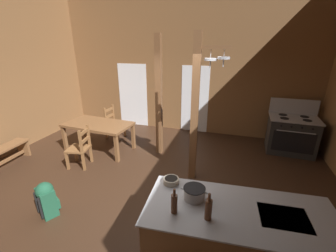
{
  "coord_description": "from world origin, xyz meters",
  "views": [
    {
      "loc": [
        1.56,
        -3.22,
        2.68
      ],
      "look_at": [
        0.24,
        1.06,
        0.99
      ],
      "focal_mm": 23.77,
      "sensor_mm": 36.0,
      "label": 1
    }
  ],
  "objects_px": {
    "dining_table": "(98,126)",
    "ladderback_chair_by_post": "(80,148)",
    "mixing_bowl_on_counter": "(171,181)",
    "bottle_short_on_counter": "(174,203)",
    "backpack": "(46,198)",
    "bottle_tall_on_counter": "(208,209)",
    "ladderback_chair_near_window": "(114,123)",
    "stove_range": "(291,134)",
    "kitchen_island": "(235,240)",
    "stockpot_on_counter": "(194,193)"
  },
  "relations": [
    {
      "from": "dining_table",
      "to": "backpack",
      "type": "bearing_deg",
      "value": -77.11
    },
    {
      "from": "kitchen_island",
      "to": "backpack",
      "type": "height_order",
      "value": "kitchen_island"
    },
    {
      "from": "stove_range",
      "to": "bottle_short_on_counter",
      "type": "bearing_deg",
      "value": -116.47
    },
    {
      "from": "dining_table",
      "to": "ladderback_chair_by_post",
      "type": "bearing_deg",
      "value": -84.86
    },
    {
      "from": "stockpot_on_counter",
      "to": "kitchen_island",
      "type": "bearing_deg",
      "value": -6.12
    },
    {
      "from": "bottle_short_on_counter",
      "to": "ladderback_chair_near_window",
      "type": "bearing_deg",
      "value": 129.01
    },
    {
      "from": "bottle_short_on_counter",
      "to": "ladderback_chair_by_post",
      "type": "bearing_deg",
      "value": 146.38
    },
    {
      "from": "backpack",
      "to": "stove_range",
      "type": "bearing_deg",
      "value": 41.07
    },
    {
      "from": "kitchen_island",
      "to": "stove_range",
      "type": "bearing_deg",
      "value": 71.06
    },
    {
      "from": "ladderback_chair_near_window",
      "to": "bottle_tall_on_counter",
      "type": "distance_m",
      "value": 4.77
    },
    {
      "from": "dining_table",
      "to": "backpack",
      "type": "xyz_separation_m",
      "value": [
        0.53,
        -2.34,
        -0.34
      ]
    },
    {
      "from": "kitchen_island",
      "to": "ladderback_chair_by_post",
      "type": "distance_m",
      "value": 3.74
    },
    {
      "from": "ladderback_chair_near_window",
      "to": "backpack",
      "type": "height_order",
      "value": "ladderback_chair_near_window"
    },
    {
      "from": "kitchen_island",
      "to": "stockpot_on_counter",
      "type": "relative_size",
      "value": 6.55
    },
    {
      "from": "stockpot_on_counter",
      "to": "mixing_bowl_on_counter",
      "type": "height_order",
      "value": "stockpot_on_counter"
    },
    {
      "from": "bottle_short_on_counter",
      "to": "mixing_bowl_on_counter",
      "type": "bearing_deg",
      "value": 109.84
    },
    {
      "from": "ladderback_chair_near_window",
      "to": "backpack",
      "type": "relative_size",
      "value": 1.59
    },
    {
      "from": "stove_range",
      "to": "stockpot_on_counter",
      "type": "distance_m",
      "value": 4.15
    },
    {
      "from": "dining_table",
      "to": "ladderback_chair_by_post",
      "type": "xyz_separation_m",
      "value": [
        0.08,
        -0.86,
        -0.2
      ]
    },
    {
      "from": "kitchen_island",
      "to": "ladderback_chair_near_window",
      "type": "xyz_separation_m",
      "value": [
        -3.54,
        3.25,
        0.01
      ]
    },
    {
      "from": "stove_range",
      "to": "dining_table",
      "type": "height_order",
      "value": "stove_range"
    },
    {
      "from": "ladderback_chair_near_window",
      "to": "bottle_short_on_counter",
      "type": "distance_m",
      "value": 4.54
    },
    {
      "from": "ladderback_chair_near_window",
      "to": "ladderback_chair_by_post",
      "type": "bearing_deg",
      "value": -85.46
    },
    {
      "from": "kitchen_island",
      "to": "backpack",
      "type": "xyz_separation_m",
      "value": [
        -2.95,
        0.07,
        -0.13
      ]
    },
    {
      "from": "stove_range",
      "to": "bottle_tall_on_counter",
      "type": "relative_size",
      "value": 4.04
    },
    {
      "from": "stove_range",
      "to": "dining_table",
      "type": "xyz_separation_m",
      "value": [
        -4.77,
        -1.36,
        0.17
      ]
    },
    {
      "from": "ladderback_chair_by_post",
      "to": "bottle_tall_on_counter",
      "type": "height_order",
      "value": "bottle_tall_on_counter"
    },
    {
      "from": "stove_range",
      "to": "mixing_bowl_on_counter",
      "type": "height_order",
      "value": "stove_range"
    },
    {
      "from": "ladderback_chair_near_window",
      "to": "bottle_tall_on_counter",
      "type": "height_order",
      "value": "bottle_tall_on_counter"
    },
    {
      "from": "ladderback_chair_near_window",
      "to": "stockpot_on_counter",
      "type": "xyz_separation_m",
      "value": [
        3.0,
        -3.2,
        0.51
      ]
    },
    {
      "from": "backpack",
      "to": "bottle_tall_on_counter",
      "type": "relative_size",
      "value": 1.82
    },
    {
      "from": "stove_range",
      "to": "mixing_bowl_on_counter",
      "type": "relative_size",
      "value": 6.21
    },
    {
      "from": "kitchen_island",
      "to": "dining_table",
      "type": "relative_size",
      "value": 1.26
    },
    {
      "from": "dining_table",
      "to": "backpack",
      "type": "distance_m",
      "value": 2.42
    },
    {
      "from": "dining_table",
      "to": "ladderback_chair_by_post",
      "type": "distance_m",
      "value": 0.88
    },
    {
      "from": "kitchen_island",
      "to": "bottle_tall_on_counter",
      "type": "xyz_separation_m",
      "value": [
        -0.33,
        -0.24,
        0.57
      ]
    },
    {
      "from": "mixing_bowl_on_counter",
      "to": "bottle_short_on_counter",
      "type": "relative_size",
      "value": 0.69
    },
    {
      "from": "kitchen_island",
      "to": "backpack",
      "type": "distance_m",
      "value": 2.95
    },
    {
      "from": "backpack",
      "to": "mixing_bowl_on_counter",
      "type": "xyz_separation_m",
      "value": [
        2.05,
        0.21,
        0.61
      ]
    },
    {
      "from": "backpack",
      "to": "stockpot_on_counter",
      "type": "relative_size",
      "value": 1.75
    },
    {
      "from": "ladderback_chair_near_window",
      "to": "backpack",
      "type": "distance_m",
      "value": 3.24
    },
    {
      "from": "stove_range",
      "to": "mixing_bowl_on_counter",
      "type": "distance_m",
      "value": 4.13
    },
    {
      "from": "stockpot_on_counter",
      "to": "bottle_short_on_counter",
      "type": "xyz_separation_m",
      "value": [
        -0.17,
        -0.3,
        0.05
      ]
    },
    {
      "from": "backpack",
      "to": "mixing_bowl_on_counter",
      "type": "bearing_deg",
      "value": 5.8
    },
    {
      "from": "dining_table",
      "to": "ladderback_chair_near_window",
      "type": "height_order",
      "value": "ladderback_chair_near_window"
    },
    {
      "from": "ladderback_chair_near_window",
      "to": "mixing_bowl_on_counter",
      "type": "bearing_deg",
      "value": -48.37
    },
    {
      "from": "ladderback_chair_near_window",
      "to": "bottle_tall_on_counter",
      "type": "relative_size",
      "value": 2.91
    },
    {
      "from": "stove_range",
      "to": "bottle_tall_on_counter",
      "type": "height_order",
      "value": "stove_range"
    },
    {
      "from": "bottle_tall_on_counter",
      "to": "mixing_bowl_on_counter",
      "type": "bearing_deg",
      "value": 137.82
    },
    {
      "from": "bottle_tall_on_counter",
      "to": "bottle_short_on_counter",
      "type": "xyz_separation_m",
      "value": [
        -0.38,
        -0.01,
        -0.01
      ]
    }
  ]
}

